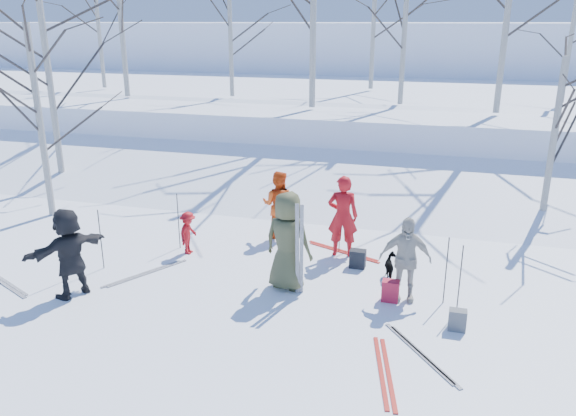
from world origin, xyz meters
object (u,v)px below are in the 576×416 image
(skier_cream_east, at_px, (405,259))
(backpack_red, at_px, (390,291))
(skier_red_north, at_px, (343,216))
(dog, at_px, (391,267))
(skier_grey_west, at_px, (69,253))
(backpack_dark, at_px, (358,259))
(skier_red_seated, at_px, (188,233))
(skier_olive_center, at_px, (288,241))
(backpack_grey, at_px, (457,320))
(skier_redor_behind, at_px, (278,205))

(skier_cream_east, height_order, backpack_red, skier_cream_east)
(skier_red_north, distance_m, dog, 1.69)
(skier_red_north, distance_m, skier_cream_east, 2.38)
(skier_grey_west, relative_size, backpack_dark, 4.46)
(skier_red_seated, relative_size, backpack_red, 2.38)
(backpack_dark, bearing_deg, skier_olive_center, -131.60)
(skier_cream_east, relative_size, skier_grey_west, 0.94)
(skier_olive_center, bearing_deg, dog, -141.82)
(skier_red_seated, xyz_separation_m, skier_cream_east, (4.95, -0.95, 0.34))
(dog, xyz_separation_m, backpack_red, (0.09, -1.02, -0.04))
(skier_olive_center, height_order, backpack_red, skier_olive_center)
(skier_red_north, bearing_deg, backpack_red, 116.99)
(skier_olive_center, distance_m, skier_red_north, 2.07)
(skier_cream_east, relative_size, backpack_red, 3.98)
(backpack_dark, bearing_deg, backpack_grey, -45.65)
(skier_cream_east, distance_m, dog, 1.10)
(backpack_grey, height_order, backpack_dark, backpack_dark)
(skier_cream_east, bearing_deg, skier_olive_center, 175.06)
(backpack_red, relative_size, backpack_grey, 1.11)
(skier_red_north, height_order, skier_red_seated, skier_red_north)
(skier_red_north, height_order, backpack_dark, skier_red_north)
(dog, bearing_deg, skier_cream_east, 95.11)
(skier_redor_behind, height_order, skier_grey_west, skier_grey_west)
(skier_olive_center, distance_m, dog, 2.33)
(skier_red_north, xyz_separation_m, skier_red_seated, (-3.41, -0.86, -0.44))
(skier_red_seated, relative_size, backpack_dark, 2.50)
(skier_red_north, relative_size, backpack_grey, 4.96)
(skier_grey_west, distance_m, backpack_dark, 5.90)
(skier_red_seated, xyz_separation_m, backpack_grey, (5.95, -1.85, -0.31))
(skier_olive_center, bearing_deg, backpack_dark, -120.39)
(skier_red_seated, distance_m, backpack_grey, 6.24)
(skier_cream_east, xyz_separation_m, backpack_grey, (1.01, -0.90, -0.65))
(skier_red_seated, bearing_deg, skier_red_north, -75.19)
(skier_redor_behind, relative_size, backpack_dark, 4.22)
(skier_olive_center, relative_size, backpack_red, 4.78)
(backpack_red, bearing_deg, backpack_grey, -31.57)
(skier_red_north, relative_size, skier_redor_behind, 1.12)
(dog, distance_m, backpack_dark, 0.84)
(backpack_grey, distance_m, backpack_dark, 2.98)
(dog, bearing_deg, skier_grey_west, 8.00)
(skier_cream_east, distance_m, backpack_grey, 1.50)
(skier_red_seated, bearing_deg, dog, -90.29)
(skier_red_seated, relative_size, dog, 1.67)
(backpack_red, bearing_deg, skier_redor_behind, 138.91)
(skier_cream_east, distance_m, backpack_dark, 1.75)
(skier_cream_east, distance_m, backpack_red, 0.68)
(backpack_red, height_order, backpack_dark, backpack_red)
(skier_grey_west, height_order, dog, skier_grey_west)
(skier_olive_center, distance_m, skier_redor_behind, 2.81)
(dog, height_order, backpack_dark, dog)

